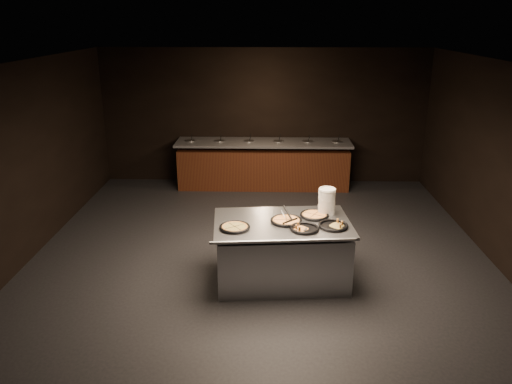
# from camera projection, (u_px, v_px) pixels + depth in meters

# --- Properties ---
(room) EXTENTS (7.02, 8.02, 2.92)m
(room) POSITION_uv_depth(u_px,v_px,m) (260.00, 170.00, 7.02)
(room) COLOR black
(room) RESTS_ON ground
(salad_bar) EXTENTS (3.70, 0.83, 1.18)m
(salad_bar) POSITION_uv_depth(u_px,v_px,m) (263.00, 167.00, 10.71)
(salad_bar) COLOR #532C13
(salad_bar) RESTS_ON ground
(serving_counter) EXTENTS (1.93, 1.33, 0.88)m
(serving_counter) POSITION_uv_depth(u_px,v_px,m) (282.00, 252.00, 6.88)
(serving_counter) COLOR silver
(serving_counter) RESTS_ON ground
(plate_stack) EXTENTS (0.24, 0.24, 0.36)m
(plate_stack) POSITION_uv_depth(u_px,v_px,m) (327.00, 201.00, 6.97)
(plate_stack) COLOR silver
(plate_stack) RESTS_ON serving_counter
(pan_veggie_whole) EXTENTS (0.40, 0.40, 0.04)m
(pan_veggie_whole) POSITION_uv_depth(u_px,v_px,m) (235.00, 227.00, 6.51)
(pan_veggie_whole) COLOR black
(pan_veggie_whole) RESTS_ON serving_counter
(pan_cheese_whole) EXTENTS (0.43, 0.43, 0.04)m
(pan_cheese_whole) POSITION_uv_depth(u_px,v_px,m) (286.00, 220.00, 6.72)
(pan_cheese_whole) COLOR black
(pan_cheese_whole) RESTS_ON serving_counter
(pan_cheese_slices_a) EXTENTS (0.40, 0.40, 0.04)m
(pan_cheese_slices_a) POSITION_uv_depth(u_px,v_px,m) (314.00, 215.00, 6.91)
(pan_cheese_slices_a) COLOR black
(pan_cheese_slices_a) RESTS_ON serving_counter
(pan_cheese_slices_b) EXTENTS (0.38, 0.38, 0.04)m
(pan_cheese_slices_b) POSITION_uv_depth(u_px,v_px,m) (305.00, 228.00, 6.48)
(pan_cheese_slices_b) COLOR black
(pan_cheese_slices_b) RESTS_ON serving_counter
(pan_veggie_slices) EXTENTS (0.40, 0.40, 0.04)m
(pan_veggie_slices) POSITION_uv_depth(u_px,v_px,m) (333.00, 225.00, 6.56)
(pan_veggie_slices) COLOR black
(pan_veggie_slices) RESTS_ON serving_counter
(server_left) EXTENTS (0.26, 0.32, 0.18)m
(server_left) POSITION_uv_depth(u_px,v_px,m) (285.00, 213.00, 6.79)
(server_left) COLOR silver
(server_left) RESTS_ON serving_counter
(server_right) EXTENTS (0.33, 0.19, 0.17)m
(server_right) POSITION_uv_depth(u_px,v_px,m) (294.00, 223.00, 6.48)
(server_right) COLOR silver
(server_right) RESTS_ON serving_counter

